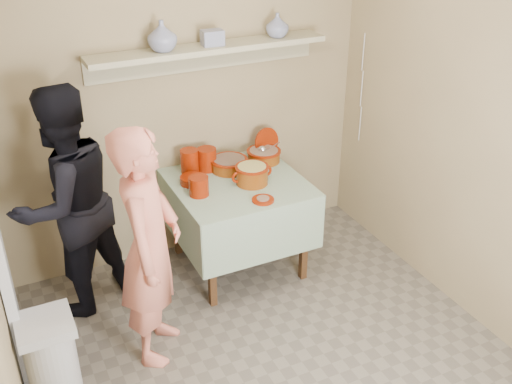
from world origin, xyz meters
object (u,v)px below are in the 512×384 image
serving_table (238,195)px  trash_bin (51,357)px  person_helper (67,203)px  person_cook (150,247)px  cazuela_rice (252,173)px

serving_table → trash_bin: 1.77m
person_helper → serving_table: bearing=150.8°
person_cook → trash_bin: (-0.69, -0.12, -0.51)m
serving_table → cazuela_rice: bearing=-41.5°
cazuela_rice → trash_bin: cazuela_rice is taller
person_cook → serving_table: bearing=-24.6°
trash_bin → person_helper: bearing=68.8°
person_cook → person_helper: person_helper is taller
person_cook → cazuela_rice: 1.11m
person_cook → cazuela_rice: (0.96, 0.56, 0.05)m
person_helper → serving_table: person_helper is taller
person_helper → trash_bin: size_ratio=2.98×
person_cook → trash_bin: 0.87m
serving_table → person_helper: bearing=176.4°
serving_table → cazuela_rice: cazuela_rice is taller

